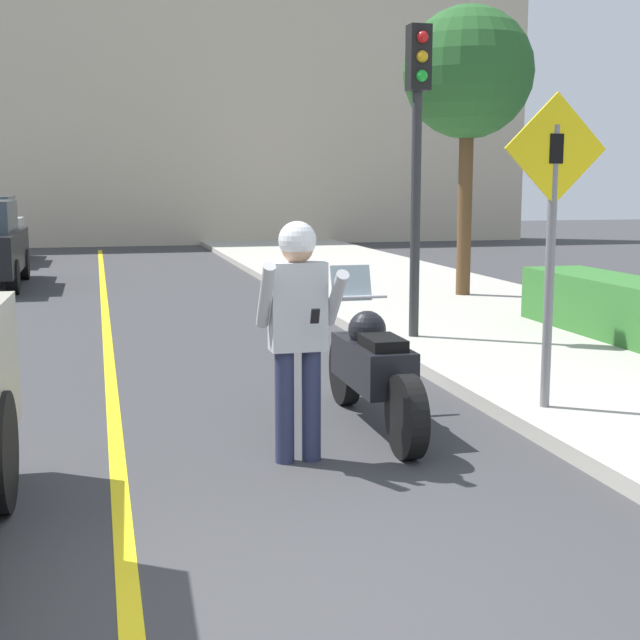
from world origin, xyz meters
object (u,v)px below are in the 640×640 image
at_px(motorcycle, 372,368).
at_px(person_biker, 298,316).
at_px(traffic_light, 417,123).
at_px(street_tree, 468,75).
at_px(crossing_sign, 552,221).

relative_size(motorcycle, person_biker, 1.32).
relative_size(motorcycle, traffic_light, 0.62).
bearing_deg(street_tree, traffic_light, -120.93).
height_order(traffic_light, street_tree, street_tree).
distance_m(person_biker, street_tree, 9.56).
relative_size(person_biker, traffic_light, 0.47).
xyz_separation_m(person_biker, crossing_sign, (2.28, 0.55, 0.63)).
height_order(person_biker, crossing_sign, crossing_sign).
bearing_deg(crossing_sign, traffic_light, 87.99).
bearing_deg(person_biker, traffic_light, 59.82).
xyz_separation_m(crossing_sign, street_tree, (2.38, 7.34, 2.07)).
height_order(motorcycle, street_tree, street_tree).
distance_m(motorcycle, traffic_light, 4.37).
distance_m(traffic_light, street_tree, 4.50).
bearing_deg(street_tree, motorcycle, -118.38).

